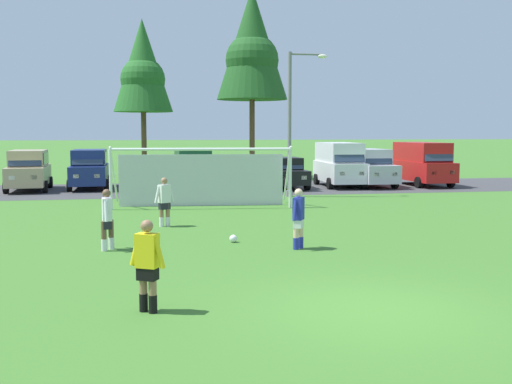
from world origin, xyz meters
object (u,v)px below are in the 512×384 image
at_px(player_defender_far, 164,202).
at_px(parked_car_slot_end, 422,163).
at_px(parked_car_slot_center_left, 158,173).
at_px(parked_car_slot_right, 339,163).
at_px(parked_car_slot_center, 193,169).
at_px(street_lamp, 293,122).
at_px(soccer_ball, 233,239).
at_px(player_striker_near, 298,219).
at_px(referee, 148,266).
at_px(parked_car_slot_far_right, 368,167).
at_px(parked_car_slot_far_left, 29,170).
at_px(soccer_goal, 202,176).
at_px(player_midfield_center, 107,220).
at_px(parked_car_slot_left, 90,169).
at_px(parked_car_slot_center_right, 285,173).

distance_m(player_defender_far, parked_car_slot_end, 19.94).
bearing_deg(parked_car_slot_center_left, parked_car_slot_right, -2.00).
distance_m(player_defender_far, parked_car_slot_center, 13.31).
bearing_deg(parked_car_slot_center, street_lamp, -48.16).
height_order(soccer_ball, parked_car_slot_end, parked_car_slot_end).
distance_m(player_striker_near, player_defender_far, 5.68).
xyz_separation_m(referee, parked_car_slot_far_right, (12.44, 22.18, 0.29)).
height_order(parked_car_slot_far_left, parked_car_slot_right, parked_car_slot_right).
bearing_deg(parked_car_slot_far_left, player_striker_near, -60.37).
bearing_deg(parked_car_slot_center_left, parked_car_slot_center, -4.00).
bearing_deg(soccer_goal, parked_car_slot_center_left, 101.90).
bearing_deg(parked_car_slot_center, player_midfield_center, -101.66).
distance_m(parked_car_slot_far_right, parked_car_slot_end, 3.40).
bearing_deg(parked_car_slot_far_left, soccer_goal, -44.77).
xyz_separation_m(parked_car_slot_left, parked_car_slot_center_right, (10.69, -1.74, -0.24)).
distance_m(soccer_goal, player_striker_near, 9.84).
bearing_deg(soccer_goal, player_striker_near, -79.61).
xyz_separation_m(player_defender_far, parked_car_slot_center_right, (6.95, 12.40, 0.05)).
xyz_separation_m(parked_car_slot_left, parked_car_slot_center, (5.64, -0.97, 0.00)).
bearing_deg(parked_car_slot_end, parked_car_slot_center_left, 178.03).
distance_m(player_striker_near, parked_car_slot_left, 20.00).
height_order(parked_car_slot_far_left, parked_car_slot_center_left, parked_car_slot_far_left).
distance_m(parked_car_slot_center_right, parked_car_slot_end, 8.38).
relative_size(parked_car_slot_far_left, parked_car_slot_center_right, 1.11).
relative_size(parked_car_slot_center_left, parked_car_slot_center_right, 1.00).
relative_size(referee, parked_car_slot_far_left, 0.35).
height_order(player_striker_near, parked_car_slot_left, parked_car_slot_left).
height_order(referee, parked_car_slot_center, parked_car_slot_center).
bearing_deg(parked_car_slot_far_right, parked_car_slot_end, 2.72).
bearing_deg(soccer_ball, parked_car_slot_right, 62.53).
bearing_deg(referee, player_defender_far, 86.85).
relative_size(player_defender_far, parked_car_slot_far_right, 0.35).
bearing_deg(player_striker_near, street_lamp, 77.03).
bearing_deg(parked_car_slot_left, parked_car_slot_far_right, -5.56).
height_order(soccer_ball, parked_car_slot_right, parked_car_slot_right).
bearing_deg(parked_car_slot_right, referee, -115.65).
distance_m(soccer_goal, parked_car_slot_end, 15.60).
distance_m(player_midfield_center, parked_car_slot_left, 18.04).
bearing_deg(soccer_ball, parked_car_slot_left, 107.86).
xyz_separation_m(player_striker_near, parked_car_slot_right, (6.82, 17.45, 0.52)).
bearing_deg(parked_car_slot_far_right, street_lamp, -141.20).
relative_size(referee, street_lamp, 0.24).
bearing_deg(player_defender_far, player_midfield_center, -113.00).
bearing_deg(player_striker_near, parked_car_slot_center, 95.06).
xyz_separation_m(soccer_goal, player_midfield_center, (-3.29, -8.93, -0.47)).
bearing_deg(parked_car_slot_end, player_defender_far, -140.14).
distance_m(soccer_ball, parked_car_slot_center, 16.45).
height_order(parked_car_slot_end, street_lamp, street_lamp).
bearing_deg(parked_car_slot_right, parked_car_slot_far_left, 177.69).
relative_size(referee, parked_car_slot_center_left, 0.39).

